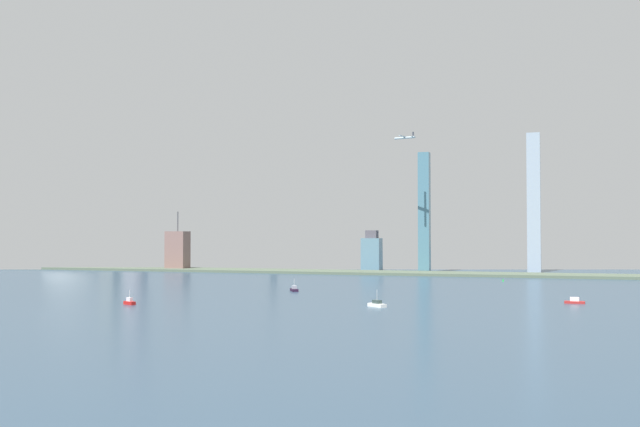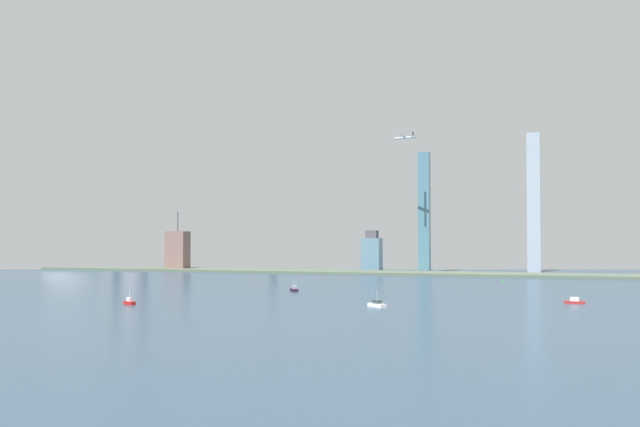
% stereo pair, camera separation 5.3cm
% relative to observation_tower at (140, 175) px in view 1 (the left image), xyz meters
% --- Properties ---
extents(ground_plane, '(6000.00, 6000.00, 0.00)m').
position_rel_observation_tower_xyz_m(ground_plane, '(264.82, -530.95, -131.50)').
color(ground_plane, '#2D465B').
extents(waterfront_pier, '(940.49, 64.79, 3.03)m').
position_rel_observation_tower_xyz_m(waterfront_pier, '(264.82, -26.83, -129.99)').
color(waterfront_pier, '#546350').
rests_on(waterfront_pier, ground).
extents(observation_tower, '(32.62, 32.62, 293.92)m').
position_rel_observation_tower_xyz_m(observation_tower, '(0.00, 0.00, 0.00)').
color(observation_tower, gray).
rests_on(observation_tower, ground).
extents(stadium_dome, '(83.62, 83.62, 54.31)m').
position_rel_observation_tower_xyz_m(stadium_dome, '(-106.95, -11.05, -121.25)').
color(stadium_dome, slate).
rests_on(stadium_dome, ground).
extents(skyscraper_0, '(13.83, 13.81, 150.74)m').
position_rel_observation_tower_xyz_m(skyscraper_0, '(398.67, 13.35, -56.13)').
color(skyscraper_0, teal).
rests_on(skyscraper_0, ground).
extents(skyscraper_1, '(25.45, 24.01, 53.64)m').
position_rel_observation_tower_xyz_m(skyscraper_1, '(315.96, 74.64, -107.82)').
color(skyscraper_1, slate).
rests_on(skyscraper_1, ground).
extents(skyscraper_2, '(27.84, 20.87, 78.82)m').
position_rel_observation_tower_xyz_m(skyscraper_2, '(71.68, -21.96, -105.30)').
color(skyscraper_2, '#7F5F59').
rests_on(skyscraper_2, ground).
extents(skyscraper_3, '(25.39, 26.78, 60.82)m').
position_rel_observation_tower_xyz_m(skyscraper_3, '(168.60, 52.07, -104.55)').
color(skyscraper_3, gray).
rests_on(skyscraper_3, ground).
extents(skyscraper_4, '(22.09, 20.18, 134.91)m').
position_rel_observation_tower_xyz_m(skyscraper_4, '(-80.92, 49.29, -71.28)').
color(skyscraper_4, gray).
rests_on(skyscraper_4, ground).
extents(skyscraper_5, '(16.37, 24.37, 176.21)m').
position_rel_observation_tower_xyz_m(skyscraper_5, '(528.92, 68.28, -43.40)').
color(skyscraper_5, '#98A8BA').
rests_on(skyscraper_5, ground).
extents(skyscraper_6, '(25.13, 22.91, 102.07)m').
position_rel_observation_tower_xyz_m(skyscraper_6, '(-21.46, 25.46, -80.47)').
color(skyscraper_6, '#A7969B').
rests_on(skyscraper_6, ground).
extents(boat_0, '(10.73, 7.52, 10.18)m').
position_rel_observation_tower_xyz_m(boat_0, '(279.83, -462.64, -129.72)').
color(boat_0, red).
rests_on(boat_0, ground).
extents(boat_1, '(11.32, 14.60, 10.62)m').
position_rel_observation_tower_xyz_m(boat_1, '(345.55, -316.89, -129.79)').
color(boat_1, black).
rests_on(boat_1, ground).
extents(boat_2, '(14.25, 12.60, 11.46)m').
position_rel_observation_tower_xyz_m(boat_2, '(443.23, -426.43, -129.82)').
color(boat_2, white).
rests_on(boat_2, ground).
extents(boat_3, '(13.76, 6.05, 4.31)m').
position_rel_observation_tower_xyz_m(boat_3, '(567.28, -360.35, -129.96)').
color(boat_3, '#A92423').
rests_on(boat_3, ground).
extents(channel_buoy_0, '(1.69, 1.69, 2.79)m').
position_rel_observation_tower_xyz_m(channel_buoy_0, '(503.43, -125.79, -130.11)').
color(channel_buoy_0, green).
rests_on(channel_buoy_0, ground).
extents(airplane, '(26.13, 28.84, 7.43)m').
position_rel_observation_tower_xyz_m(airplane, '(386.41, -48.07, 30.86)').
color(airplane, '#ABBEC8').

